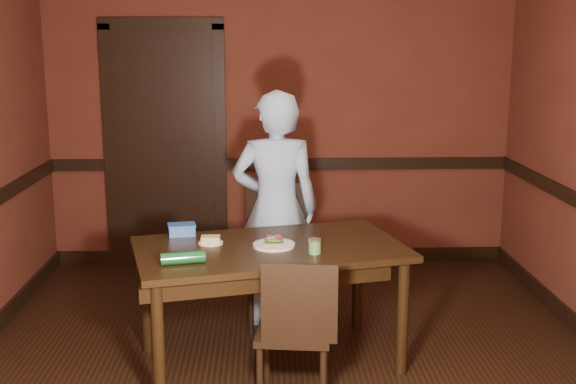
{
  "coord_description": "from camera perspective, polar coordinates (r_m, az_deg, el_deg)",
  "views": [
    {
      "loc": [
        -0.15,
        -4.0,
        1.98
      ],
      "look_at": [
        0.0,
        0.35,
        1.05
      ],
      "focal_mm": 45.0,
      "sensor_mm": 36.0,
      "label": 1
    }
  ],
  "objects": [
    {
      "name": "floor",
      "position": [
        4.46,
        0.16,
        -14.26
      ],
      "size": [
        4.0,
        4.5,
        0.01
      ],
      "primitive_type": "cube",
      "color": "black",
      "rests_on": "ground"
    },
    {
      "name": "wall_back",
      "position": [
        6.28,
        -0.6,
        6.3
      ],
      "size": [
        4.0,
        0.02,
        2.7
      ],
      "primitive_type": "cube",
      "color": "#602B1D",
      "rests_on": "ground"
    },
    {
      "name": "wall_front",
      "position": [
        1.86,
        2.77,
        -7.66
      ],
      "size": [
        4.0,
        0.02,
        2.7
      ],
      "primitive_type": "cube",
      "color": "#602B1D",
      "rests_on": "ground"
    },
    {
      "name": "dado_back",
      "position": [
        6.33,
        -0.59,
        2.23
      ],
      "size": [
        4.0,
        0.03,
        0.1
      ],
      "primitive_type": "cube",
      "color": "black",
      "rests_on": "ground"
    },
    {
      "name": "baseboard_back",
      "position": [
        6.52,
        -0.57,
        -5.06
      ],
      "size": [
        4.0,
        0.03,
        0.12
      ],
      "primitive_type": "cube",
      "color": "black",
      "rests_on": "ground"
    },
    {
      "name": "door",
      "position": [
        6.34,
        -9.68,
        3.82
      ],
      "size": [
        1.05,
        0.07,
        2.2
      ],
      "color": "black",
      "rests_on": "ground"
    },
    {
      "name": "dining_table",
      "position": [
        4.49,
        -1.44,
        -8.88
      ],
      "size": [
        1.77,
        1.26,
        0.75
      ],
      "primitive_type": "cube",
      "rotation": [
        0.0,
        0.0,
        0.24
      ],
      "color": "black",
      "rests_on": "floor"
    },
    {
      "name": "chair_far",
      "position": [
        4.97,
        -0.22,
        -5.3
      ],
      "size": [
        0.54,
        0.54,
        0.99
      ],
      "primitive_type": null,
      "rotation": [
        0.0,
        0.0,
        -0.18
      ],
      "color": "black",
      "rests_on": "floor"
    },
    {
      "name": "chair_near",
      "position": [
        4.01,
        0.46,
        -10.72
      ],
      "size": [
        0.44,
        0.44,
        0.85
      ],
      "primitive_type": null,
      "rotation": [
        0.0,
        0.0,
        3.03
      ],
      "color": "black",
      "rests_on": "floor"
    },
    {
      "name": "person",
      "position": [
        4.98,
        -0.97,
        -1.38
      ],
      "size": [
        0.61,
        0.41,
        1.64
      ],
      "primitive_type": "imported",
      "rotation": [
        0.0,
        0.0,
        3.17
      ],
      "color": "#A8C9E7",
      "rests_on": "floor"
    },
    {
      "name": "sandwich_plate",
      "position": [
        4.36,
        -1.12,
        -4.09
      ],
      "size": [
        0.25,
        0.25,
        0.06
      ],
      "rotation": [
        0.0,
        0.0,
        -0.33
      ],
      "color": "white",
      "rests_on": "dining_table"
    },
    {
      "name": "sauce_jar",
      "position": [
        4.21,
        2.13,
        -4.29
      ],
      "size": [
        0.08,
        0.08,
        0.09
      ],
      "rotation": [
        0.0,
        0.0,
        -0.08
      ],
      "color": "#5F9144",
      "rests_on": "dining_table"
    },
    {
      "name": "cheese_saucer",
      "position": [
        4.44,
        -6.14,
        -3.84
      ],
      "size": [
        0.15,
        0.15,
        0.05
      ],
      "rotation": [
        0.0,
        0.0,
        -0.23
      ],
      "color": "white",
      "rests_on": "dining_table"
    },
    {
      "name": "food_tub",
      "position": [
        4.65,
        -8.39,
        -2.95
      ],
      "size": [
        0.19,
        0.15,
        0.07
      ],
      "rotation": [
        0.0,
        0.0,
        0.19
      ],
      "color": "blue",
      "rests_on": "dining_table"
    },
    {
      "name": "wrapped_veg",
      "position": [
        4.06,
        -8.31,
        -5.17
      ],
      "size": [
        0.26,
        0.12,
        0.07
      ],
      "primitive_type": "cylinder",
      "rotation": [
        0.0,
        1.57,
        0.22
      ],
      "color": "#11481C",
      "rests_on": "dining_table"
    }
  ]
}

